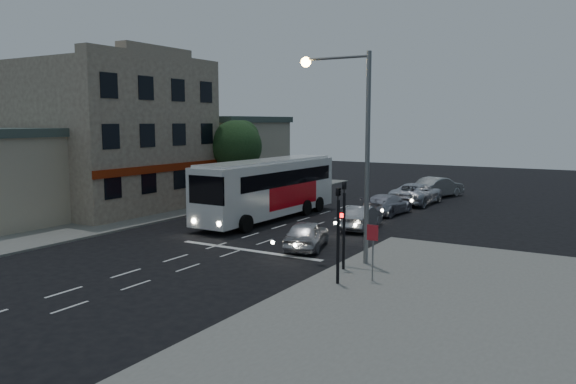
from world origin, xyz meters
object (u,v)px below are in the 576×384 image
Objects in this scene: tour_bus at (268,187)px; car_sedan_a at (361,217)px; traffic_signal_main at (344,215)px; car_sedan_b at (387,204)px; streetlight at (354,133)px; car_suv at (307,234)px; regulatory_sign at (373,243)px; car_extra at (438,187)px; traffic_signal_side at (338,224)px; car_sedan_c at (416,193)px; street_tree at (236,144)px.

tour_bus is 6.54m from car_sedan_a.
car_sedan_a is 1.02× the size of traffic_signal_main.
car_sedan_b is 0.53× the size of streetlight.
traffic_signal_main is (3.41, -3.02, 1.71)m from car_suv.
streetlight is (-1.96, 2.44, 4.14)m from regulatory_sign.
streetlight is at bearing 115.15° from car_extra.
streetlight reaches higher than traffic_signal_side.
car_extra is 1.23× the size of traffic_signal_main.
traffic_signal_side is at bearing 102.00° from car_sedan_c.
street_tree reaches higher than traffic_signal_side.
car_sedan_b is at bearing 104.41° from streetlight.
car_sedan_b is at bearing 89.97° from car_sedan_c.
traffic_signal_side is (3.89, -27.05, 1.59)m from car_extra.
street_tree is (-12.27, -6.22, 3.70)m from car_sedan_c.
traffic_signal_main is 0.46× the size of streetlight.
streetlight is at bearing 128.75° from regulatory_sign.
car_sedan_b is at bearing 104.68° from traffic_signal_side.
tour_bus is 2.99× the size of car_sedan_a.
car_extra is 2.30× the size of regulatory_sign.
car_extra is at bearing -88.24° from car_sedan_b.
traffic_signal_main is 2.10m from traffic_signal_side.
car_sedan_b is 1.17× the size of traffic_signal_side.
car_suv is 17.44m from car_sedan_c.
tour_bus is at bearing 138.19° from regulatory_sign.
car_extra is at bearing 69.76° from tour_bus.
traffic_signal_side is at bearing -74.30° from streetlight.
car_sedan_b is 16.64m from regulatory_sign.
street_tree is at bearing 58.71° from car_extra.
car_suv is (6.10, -5.98, -1.36)m from tour_bus.
car_extra is (0.22, 22.05, 0.13)m from car_suv.
traffic_signal_side is 4.84m from streetlight.
traffic_signal_main and traffic_signal_side have the same top height.
car_suv reaches higher than car_sedan_a.
traffic_signal_side is 0.46× the size of streetlight.
car_sedan_b is 17.33m from traffic_signal_side.
streetlight is at bearing 104.52° from car_sedan_a.
car_sedan_a is 14.25m from street_tree.
car_suv is 22.05m from car_extra.
traffic_signal_main reaches higher than car_suv.
car_sedan_a is 0.73× the size of car_sedan_c.
car_suv is 4.87m from traffic_signal_main.
car_suv is at bearing 153.07° from streetlight.
car_sedan_a is 0.83× the size of car_extra.
car_sedan_b is 0.95× the size of car_extra.
car_sedan_c is 0.64× the size of streetlight.
street_tree is (-6.30, 5.24, 2.43)m from tour_bus.
car_sedan_b is at bearing 2.18° from street_tree.
traffic_signal_main reaches higher than car_sedan_b.
car_sedan_c is 22.89m from traffic_signal_side.
car_extra is 25.32m from traffic_signal_main.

